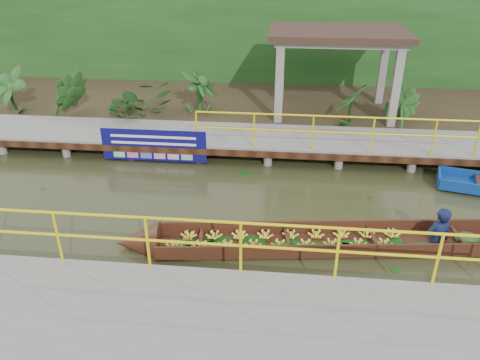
# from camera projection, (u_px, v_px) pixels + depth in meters

# --- Properties ---
(ground) EXTENTS (80.00, 80.00, 0.00)m
(ground) POSITION_uv_depth(u_px,v_px,m) (220.00, 211.00, 11.13)
(ground) COLOR #2C2E17
(ground) RESTS_ON ground
(land_strip) EXTENTS (30.00, 8.00, 0.45)m
(land_strip) POSITION_uv_depth(u_px,v_px,m) (248.00, 104.00, 17.66)
(land_strip) COLOR #302418
(land_strip) RESTS_ON ground
(far_dock) EXTENTS (16.00, 2.06, 1.66)m
(far_dock) POSITION_uv_depth(u_px,v_px,m) (236.00, 138.00, 13.94)
(far_dock) COLOR gray
(far_dock) RESTS_ON ground
(near_dock) EXTENTS (18.00, 2.40, 1.73)m
(near_dock) POSITION_uv_depth(u_px,v_px,m) (246.00, 338.00, 7.19)
(near_dock) COLOR gray
(near_dock) RESTS_ON ground
(pavilion) EXTENTS (4.40, 3.00, 3.00)m
(pavilion) POSITION_uv_depth(u_px,v_px,m) (337.00, 42.00, 15.14)
(pavilion) COLOR gray
(pavilion) RESTS_ON ground
(foliage_backdrop) EXTENTS (30.00, 0.80, 4.00)m
(foliage_backdrop) POSITION_uv_depth(u_px,v_px,m) (253.00, 43.00, 19.06)
(foliage_backdrop) COLOR #174114
(foliage_backdrop) RESTS_ON ground
(vendor_boat) EXTENTS (8.99, 1.94, 2.00)m
(vendor_boat) POSITION_uv_depth(u_px,v_px,m) (345.00, 237.00, 9.77)
(vendor_boat) COLOR #35150E
(vendor_boat) RESTS_ON ground
(blue_banner) EXTENTS (3.03, 0.04, 0.95)m
(blue_banner) POSITION_uv_depth(u_px,v_px,m) (154.00, 145.00, 13.27)
(blue_banner) COLOR #0D0B5B
(blue_banner) RESTS_ON ground
(tropical_plants) EXTENTS (14.00, 1.00, 1.25)m
(tropical_plants) POSITION_uv_depth(u_px,v_px,m) (190.00, 98.00, 15.49)
(tropical_plants) COLOR #174114
(tropical_plants) RESTS_ON ground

